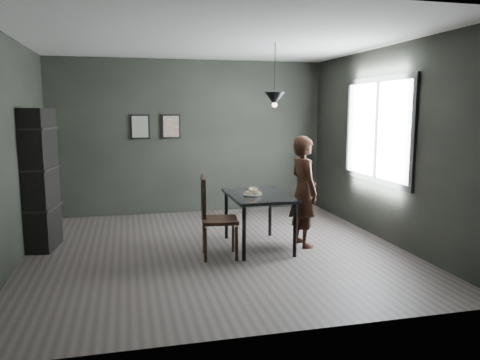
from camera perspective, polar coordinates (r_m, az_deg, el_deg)
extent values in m
plane|color=#35302E|center=(6.49, -2.93, -8.50)|extent=(5.00, 5.00, 0.00)
cube|color=black|center=(8.68, -6.09, 5.21)|extent=(5.00, 0.10, 2.80)
cube|color=silver|center=(6.26, -3.14, 16.79)|extent=(5.00, 5.00, 0.02)
cube|color=white|center=(7.27, 16.35, 5.84)|extent=(0.02, 1.80, 1.40)
cube|color=black|center=(7.26, 16.28, 5.84)|extent=(0.04, 1.96, 1.56)
cube|color=black|center=(6.45, 2.27, -1.92)|extent=(0.80, 1.20, 0.04)
cylinder|color=black|center=(5.93, 0.50, -6.55)|extent=(0.05, 0.05, 0.71)
cylinder|color=black|center=(6.13, 6.71, -6.12)|extent=(0.05, 0.05, 0.71)
cylinder|color=black|center=(6.96, -1.68, -4.29)|extent=(0.05, 0.05, 0.71)
cylinder|color=black|center=(7.12, 3.70, -4.00)|extent=(0.05, 0.05, 0.71)
cylinder|color=silver|center=(6.36, 1.57, -1.82)|extent=(0.23, 0.23, 0.01)
torus|color=beige|center=(6.36, 2.04, -1.56)|extent=(0.13, 0.13, 0.05)
torus|color=beige|center=(6.36, 1.11, -1.56)|extent=(0.13, 0.13, 0.05)
torus|color=beige|center=(6.35, 1.58, -1.20)|extent=(0.14, 0.14, 0.06)
imported|color=black|center=(6.58, 7.77, -1.40)|extent=(0.42, 0.60, 1.55)
cube|color=black|center=(6.06, -2.50, -4.91)|extent=(0.51, 0.51, 0.04)
cube|color=black|center=(5.98, -4.50, -2.01)|extent=(0.10, 0.46, 0.50)
cylinder|color=black|center=(5.93, -4.23, -7.91)|extent=(0.04, 0.04, 0.45)
cylinder|color=black|center=(5.96, -0.43, -7.80)|extent=(0.04, 0.04, 0.45)
cylinder|color=black|center=(6.31, -4.42, -6.90)|extent=(0.04, 0.04, 0.45)
cylinder|color=black|center=(6.34, -0.84, -6.80)|extent=(0.04, 0.04, 0.45)
cube|color=black|center=(6.91, -23.33, 0.03)|extent=(0.46, 0.69, 1.92)
cylinder|color=black|center=(6.53, 4.28, 13.14)|extent=(0.01, 0.01, 0.75)
cone|color=black|center=(6.51, 4.24, 9.84)|extent=(0.28, 0.28, 0.18)
sphere|color=#FFE0B2|center=(6.51, 4.23, 9.14)|extent=(0.07, 0.07, 0.07)
cube|color=black|center=(8.57, -12.09, 6.37)|extent=(0.34, 0.03, 0.44)
cube|color=#446056|center=(8.55, -12.09, 6.36)|extent=(0.28, 0.01, 0.38)
cube|color=black|center=(8.61, -8.41, 6.47)|extent=(0.34, 0.03, 0.44)
cube|color=brown|center=(8.59, -8.39, 6.47)|extent=(0.28, 0.01, 0.38)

